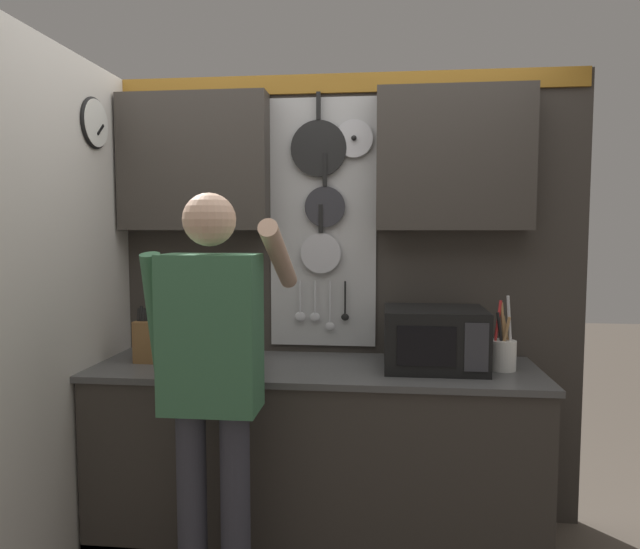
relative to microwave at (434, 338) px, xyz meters
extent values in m
plane|color=brown|center=(-0.57, -0.01, -1.03)|extent=(14.00, 14.00, 0.00)
cube|color=#38332D|center=(-0.57, -0.01, -0.60)|extent=(2.12, 0.62, 0.86)
cube|color=#4C4C4C|center=(-0.57, -0.01, -0.16)|extent=(2.15, 0.65, 0.03)
cube|color=#38332D|center=(-0.57, 0.32, 0.14)|extent=(2.72, 0.04, 2.35)
cube|color=#99661E|center=(-0.57, 0.29, 1.27)|extent=(2.68, 0.02, 0.10)
cube|color=#38332D|center=(-1.24, 0.22, 0.87)|extent=(0.79, 0.16, 0.71)
cube|color=#38332D|center=(0.10, 0.22, 0.87)|extent=(0.77, 0.16, 0.71)
cube|color=#B2B2B2|center=(-0.56, 0.29, 0.55)|extent=(0.56, 0.01, 1.31)
cylinder|color=black|center=(-0.58, 0.26, 0.94)|extent=(0.29, 0.02, 0.29)
cube|color=black|center=(-0.58, 0.26, 1.15)|extent=(0.02, 0.02, 0.14)
cylinder|color=#2D2D33|center=(-0.55, 0.26, 0.64)|extent=(0.21, 0.02, 0.21)
cube|color=black|center=(-0.55, 0.26, 0.83)|extent=(0.02, 0.02, 0.17)
cylinder|color=#B7B7BC|center=(-0.58, 0.26, 0.39)|extent=(0.21, 0.02, 0.21)
cube|color=black|center=(-0.58, 0.26, 0.57)|extent=(0.02, 0.02, 0.15)
cylinder|color=silver|center=(-0.40, 0.26, 0.99)|extent=(0.19, 0.01, 0.19)
sphere|color=black|center=(-0.40, 0.24, 0.99)|extent=(0.03, 0.03, 0.03)
cylinder|color=silver|center=(-0.68, 0.26, 0.16)|extent=(0.01, 0.01, 0.18)
ellipsoid|color=silver|center=(-0.68, 0.26, 0.05)|extent=(0.06, 0.01, 0.05)
cylinder|color=silver|center=(-0.60, 0.26, 0.16)|extent=(0.01, 0.01, 0.18)
ellipsoid|color=silver|center=(-0.60, 0.26, 0.05)|extent=(0.05, 0.01, 0.05)
cylinder|color=silver|center=(-0.52, 0.26, 0.13)|extent=(0.01, 0.01, 0.23)
ellipsoid|color=silver|center=(-0.52, 0.26, 0.00)|extent=(0.05, 0.01, 0.04)
cylinder|color=black|center=(-0.44, 0.26, 0.16)|extent=(0.01, 0.01, 0.18)
ellipsoid|color=black|center=(-0.44, 0.26, 0.05)|extent=(0.04, 0.01, 0.04)
cube|color=silver|center=(-1.67, -0.40, 0.14)|extent=(0.04, 1.60, 2.35)
cylinder|color=white|center=(-1.64, -0.06, 1.03)|extent=(0.02, 0.23, 0.23)
torus|color=black|center=(-1.64, -0.06, 1.03)|extent=(0.02, 0.25, 0.25)
cube|color=black|center=(-1.63, -0.03, 1.00)|extent=(0.01, 0.07, 0.06)
cube|color=black|center=(0.00, 0.00, 0.00)|extent=(0.47, 0.38, 0.29)
cube|color=black|center=(-0.05, -0.19, 0.00)|extent=(0.26, 0.01, 0.18)
cube|color=#333338|center=(0.17, -0.19, 0.00)|extent=(0.10, 0.01, 0.22)
cube|color=brown|center=(-1.41, 0.00, -0.04)|extent=(0.12, 0.16, 0.21)
cylinder|color=black|center=(-1.45, -0.03, 0.10)|extent=(0.02, 0.03, 0.06)
cylinder|color=black|center=(-1.44, -0.03, 0.10)|extent=(0.02, 0.03, 0.08)
cylinder|color=black|center=(-1.43, -0.03, 0.10)|extent=(0.02, 0.03, 0.07)
cylinder|color=black|center=(-1.41, -0.03, 0.09)|extent=(0.02, 0.03, 0.06)
cylinder|color=black|center=(-1.40, -0.03, 0.10)|extent=(0.02, 0.03, 0.08)
cylinder|color=black|center=(-1.39, -0.03, 0.09)|extent=(0.02, 0.03, 0.06)
cylinder|color=black|center=(-1.38, -0.03, 0.10)|extent=(0.02, 0.03, 0.07)
cylinder|color=white|center=(0.32, 0.00, -0.07)|extent=(0.12, 0.12, 0.14)
cylinder|color=tan|center=(0.32, 0.00, 0.04)|extent=(0.03, 0.04, 0.26)
cylinder|color=silver|center=(0.35, 0.00, 0.06)|extent=(0.04, 0.04, 0.30)
cylinder|color=black|center=(0.30, 0.00, 0.02)|extent=(0.05, 0.02, 0.22)
cylinder|color=tan|center=(0.32, -0.01, 0.01)|extent=(0.05, 0.03, 0.20)
cylinder|color=red|center=(0.29, 0.00, 0.05)|extent=(0.05, 0.03, 0.27)
cylinder|color=tan|center=(0.34, 0.03, 0.01)|extent=(0.05, 0.03, 0.20)
cylinder|color=#383842|center=(-1.01, -0.56, -0.62)|extent=(0.12, 0.12, 0.83)
cylinder|color=#383842|center=(-0.83, -0.56, -0.62)|extent=(0.12, 0.12, 0.83)
cube|color=#3D704C|center=(-0.92, -0.56, 0.11)|extent=(0.38, 0.22, 0.62)
sphere|color=#DBAD8E|center=(-0.92, -0.56, 0.56)|extent=(0.21, 0.21, 0.21)
cylinder|color=#3D704C|center=(-1.15, -0.53, 0.15)|extent=(0.08, 0.21, 0.56)
cylinder|color=#DBAD8E|center=(-0.69, -0.32, 0.40)|extent=(0.08, 0.53, 0.32)
camera|label=1|loc=(-0.25, -2.72, 0.52)|focal=32.00mm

